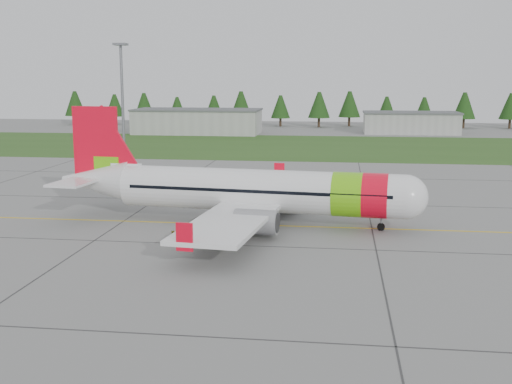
# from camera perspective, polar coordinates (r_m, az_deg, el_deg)

# --- Properties ---
(ground) EXTENTS (320.00, 320.00, 0.00)m
(ground) POSITION_cam_1_polar(r_m,az_deg,el_deg) (55.92, 0.32, -4.85)
(ground) COLOR gray
(ground) RESTS_ON ground
(aircraft) EXTENTS (37.99, 35.22, 11.52)m
(aircraft) POSITION_cam_1_polar(r_m,az_deg,el_deg) (63.94, -0.46, 0.11)
(aircraft) COLOR white
(aircraft) RESTS_ON ground
(follow_me_car) EXTENTS (1.55, 1.68, 3.43)m
(follow_me_car) POSITION_cam_1_polar(r_m,az_deg,el_deg) (58.03, -5.90, -2.60)
(follow_me_car) COLOR yellow
(follow_me_car) RESTS_ON ground
(service_van) EXTENTS (1.61, 1.54, 4.13)m
(service_van) POSITION_cam_1_polar(r_m,az_deg,el_deg) (119.09, -14.33, 3.87)
(service_van) COLOR white
(service_van) RESTS_ON ground
(grass_strip) EXTENTS (320.00, 50.00, 0.03)m
(grass_strip) POSITION_cam_1_polar(r_m,az_deg,el_deg) (136.53, 4.61, 4.06)
(grass_strip) COLOR #30561E
(grass_strip) RESTS_ON ground
(taxi_guideline) EXTENTS (120.00, 0.25, 0.02)m
(taxi_guideline) POSITION_cam_1_polar(r_m,az_deg,el_deg) (63.63, 1.22, -2.98)
(taxi_guideline) COLOR gold
(taxi_guideline) RESTS_ON ground
(hangar_west) EXTENTS (32.00, 14.00, 6.00)m
(hangar_west) POSITION_cam_1_polar(r_m,az_deg,el_deg) (168.05, -5.21, 6.21)
(hangar_west) COLOR #A8A8A3
(hangar_west) RESTS_ON ground
(hangar_east) EXTENTS (24.00, 12.00, 5.20)m
(hangar_east) POSITION_cam_1_polar(r_m,az_deg,el_deg) (172.98, 13.58, 5.95)
(hangar_east) COLOR #A8A8A3
(hangar_east) RESTS_ON ground
(floodlight_mast) EXTENTS (0.50, 0.50, 20.00)m
(floodlight_mast) POSITION_cam_1_polar(r_m,az_deg,el_deg) (118.20, -11.78, 7.79)
(floodlight_mast) COLOR slate
(floodlight_mast) RESTS_ON ground
(treeline) EXTENTS (160.00, 8.00, 10.00)m
(treeline) POSITION_cam_1_polar(r_m,az_deg,el_deg) (191.95, 5.49, 7.30)
(treeline) COLOR #1C3F14
(treeline) RESTS_ON ground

